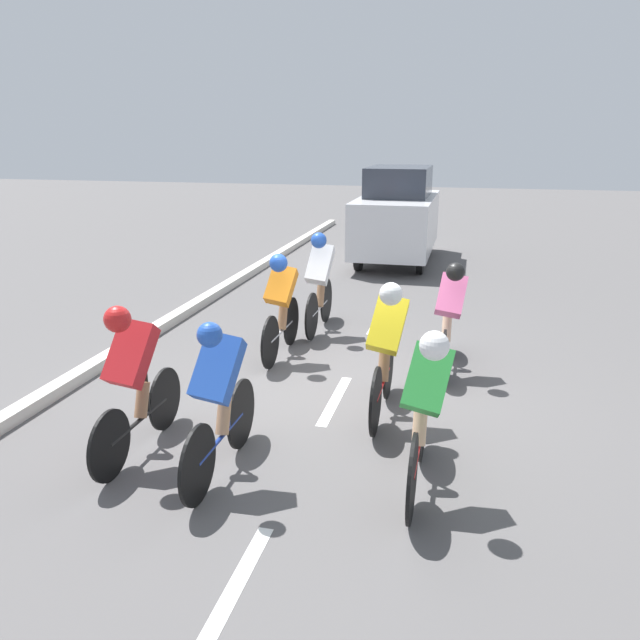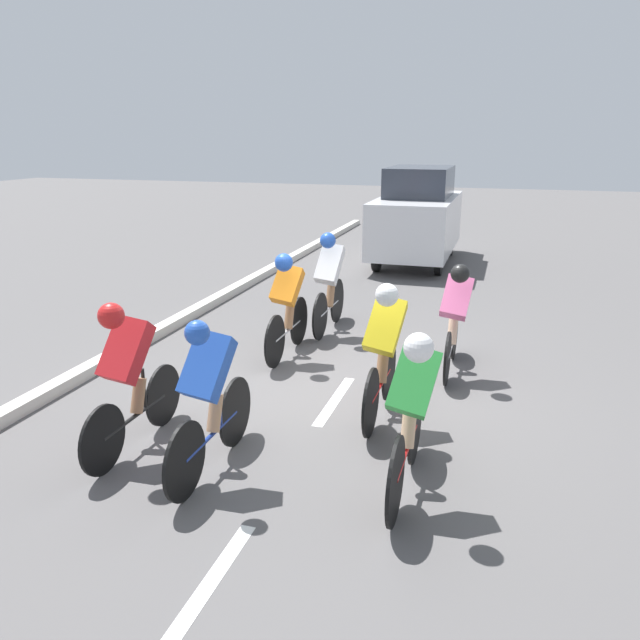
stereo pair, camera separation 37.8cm
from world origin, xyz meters
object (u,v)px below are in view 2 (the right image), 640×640
at_px(cyclist_yellow, 383,347).
at_px(support_car, 417,216).
at_px(cyclist_white, 329,280).
at_px(cyclist_green, 411,408).
at_px(cyclist_pink, 455,315).
at_px(cyclist_orange, 287,302).
at_px(cyclist_blue, 209,392).
at_px(cyclist_red, 128,371).

relative_size(cyclist_yellow, support_car, 0.43).
bearing_deg(cyclist_white, cyclist_green, 114.48).
distance_m(cyclist_pink, cyclist_orange, 2.20).
distance_m(cyclist_pink, support_car, 7.19).
xyz_separation_m(cyclist_blue, support_car, (-0.31, -10.14, 0.31)).
height_order(cyclist_red, cyclist_green, cyclist_red).
distance_m(cyclist_red, cyclist_yellow, 2.54).
bearing_deg(cyclist_pink, cyclist_yellow, 69.70).
relative_size(cyclist_blue, cyclist_orange, 1.01).
relative_size(cyclist_pink, cyclist_yellow, 0.97).
bearing_deg(cyclist_pink, support_car, -77.84).
height_order(cyclist_green, support_car, support_car).
bearing_deg(cyclist_red, cyclist_pink, -132.55).
height_order(cyclist_pink, cyclist_orange, cyclist_orange).
height_order(cyclist_white, cyclist_orange, cyclist_white).
relative_size(cyclist_pink, support_car, 0.42).
xyz_separation_m(cyclist_blue, cyclist_red, (0.90, -0.15, 0.04)).
height_order(cyclist_blue, cyclist_red, cyclist_red).
distance_m(cyclist_red, cyclist_green, 2.64).
distance_m(cyclist_pink, cyclist_green, 2.96).
bearing_deg(cyclist_blue, cyclist_yellow, -128.83).
relative_size(cyclist_blue, cyclist_green, 0.98).
distance_m(cyclist_red, cyclist_white, 4.23).
relative_size(cyclist_blue, support_car, 0.43).
relative_size(cyclist_pink, cyclist_white, 0.98).
bearing_deg(cyclist_green, cyclist_orange, -53.89).
xyz_separation_m(cyclist_red, cyclist_orange, (-0.52, -2.92, -0.04)).
xyz_separation_m(cyclist_green, cyclist_orange, (2.12, -2.91, -0.01)).
xyz_separation_m(cyclist_red, cyclist_white, (-0.74, -4.17, 0.00)).
bearing_deg(cyclist_yellow, cyclist_red, 32.82).
bearing_deg(cyclist_green, cyclist_blue, 5.42).
xyz_separation_m(cyclist_orange, cyclist_yellow, (-1.62, 1.54, 0.03)).
xyz_separation_m(cyclist_pink, cyclist_white, (1.98, -1.20, 0.05)).
height_order(cyclist_pink, cyclist_blue, cyclist_blue).
relative_size(cyclist_pink, cyclist_green, 0.94).
height_order(cyclist_red, support_car, support_car).
bearing_deg(cyclist_blue, cyclist_pink, -120.26).
xyz_separation_m(cyclist_blue, cyclist_green, (-1.74, -0.16, 0.01)).
distance_m(cyclist_red, cyclist_orange, 2.96).
bearing_deg(cyclist_green, cyclist_red, 0.22).
bearing_deg(cyclist_white, cyclist_blue, 92.09).
relative_size(cyclist_pink, cyclist_blue, 0.96).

